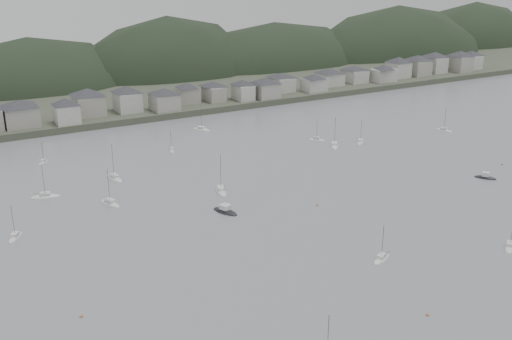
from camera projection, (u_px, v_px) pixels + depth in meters
ground at (427, 293)px, 130.65m from camera, size 900.00×900.00×0.00m
far_shore_land at (80, 76)px, 371.06m from camera, size 900.00×250.00×3.00m
forested_ridge at (101, 103)px, 356.68m from camera, size 851.55×103.94×102.57m
waterfront_town at (235, 87)px, 301.42m from camera, size 451.48×28.46×12.92m
moored_fleet at (220, 193)px, 187.27m from camera, size 240.18×168.23×13.27m
motor_launch_near at (485, 177)px, 200.01m from camera, size 6.01×7.38×3.72m
motor_launch_far at (225, 211)px, 172.95m from camera, size 6.08×9.47×4.11m
mooring_buoys at (388, 216)px, 170.12m from camera, size 156.75×104.40×0.70m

